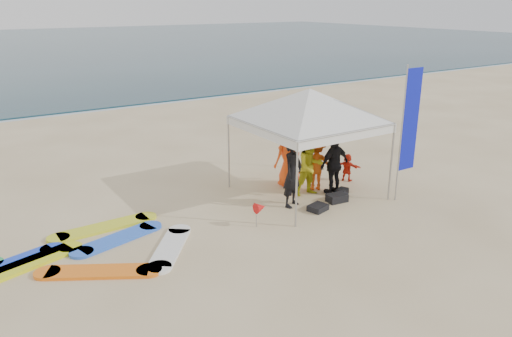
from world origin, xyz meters
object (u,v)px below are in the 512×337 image
Objects in this scene: person_seated at (347,167)px; canopy_tent at (310,89)px; marker_pennant at (260,208)px; person_yellow at (310,166)px; person_orange_a at (316,164)px; surfboard_spread at (72,256)px; feather_flag at (409,122)px; person_orange_b at (289,156)px; person_black_b at (334,164)px; person_black_a at (293,173)px.

canopy_tent reaches higher than person_seated.
person_yellow is at bearing 22.89° from marker_pennant.
person_orange_a is 0.28× the size of surfboard_spread.
person_seated is 0.23× the size of feather_flag.
person_orange_b is 1.96m from person_seated.
person_orange_a is 0.89× the size of person_black_b.
marker_pennant is at bearing 80.23° from person_seated.
person_black_a is 2.95× the size of marker_pennant.
person_seated is at bearing 16.51° from person_yellow.
feather_flag is at bearing -31.87° from person_yellow.
canopy_tent is at bearing 5.29° from person_black_a.
person_seated is 8.51m from surfboard_spread.
person_orange_a is at bearing 15.13° from canopy_tent.
canopy_tent reaches higher than person_black_b.
person_black_a is at bearing 22.99° from marker_pennant.
canopy_tent is at bearing 25.71° from marker_pennant.
marker_pennant is at bearing 9.41° from person_black_b.
canopy_tent is (0.92, 0.53, 2.13)m from person_black_a.
canopy_tent is at bearing 67.95° from person_seated.
person_black_b is 0.96× the size of person_orange_b.
person_orange_b is 0.48× the size of feather_flag.
person_orange_b is at bearing 40.62° from marker_pennant.
person_orange_b reaches higher than person_orange_a.
person_black_b is at bearing 135.67° from feather_flag.
marker_pennant is (-3.04, -0.73, -0.39)m from person_black_b.
person_yellow is at bearing -26.70° from person_black_b.
person_yellow is 1.81m from person_seated.
person_black_a is 1.66m from person_orange_b.
person_black_a reaches higher than person_orange_b.
person_seated is (1.07, 0.58, -0.45)m from person_black_b.
person_orange_b is 3.63m from feather_flag.
person_yellow reaches higher than person_seated.
canopy_tent is (-0.01, 0.14, 2.21)m from person_yellow.
person_seated is (1.73, 0.30, -0.43)m from person_yellow.
feather_flag reaches higher than person_black_b.
marker_pennant is 4.49m from surfboard_spread.
person_black_a is 5.91m from surfboard_spread.
person_orange_a is at bearing 121.40° from person_orange_b.
person_black_a is 2.38m from canopy_tent.
feather_flag reaches higher than person_black_a.
feather_flag is (2.07, -1.65, 1.37)m from person_yellow.
feather_flag is at bearing -9.96° from surfboard_spread.
person_seated is (1.76, -0.71, -0.48)m from person_orange_b.
person_black_a is 2.79m from person_seated.
marker_pennant is (-4.11, -1.30, 0.06)m from person_seated.
surfboard_spread is at bearing 65.34° from person_seated.
person_black_a is at bearing -2.83° from surfboard_spread.
person_yellow reaches higher than marker_pennant.
person_black_b is at bearing 13.46° from marker_pennant.
person_seated is at bearing 5.31° from canopy_tent.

